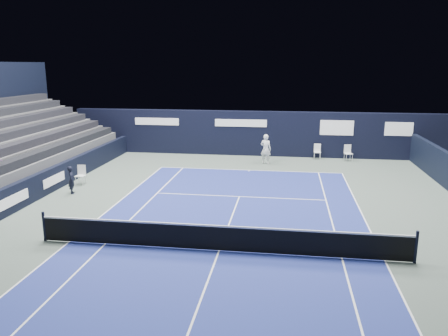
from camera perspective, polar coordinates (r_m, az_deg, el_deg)
The scene contains 11 objects.
ground at distance 17.08m, azimuth 0.39°, elevation -8.08°, with size 48.00×48.00×0.00m, color #48564D.
court_surface at distance 15.26m, azimuth -0.65°, elevation -10.79°, with size 10.97×23.77×0.01m, color navy.
folding_chair_back_a at distance 30.23m, azimuth 12.09°, elevation 2.47°, with size 0.46×0.49×1.03m.
folding_chair_back_b at distance 30.08m, azimuth 15.89°, elevation 2.06°, with size 0.57×0.56×1.08m.
line_judge_chair at distance 24.47m, azimuth -18.19°, elevation -0.68°, with size 0.46×0.44×1.03m.
line_judge at distance 22.84m, azimuth -19.29°, elevation -1.48°, with size 0.50×0.33×1.38m, color black.
court_markings at distance 15.26m, azimuth -0.65°, elevation -10.77°, with size 11.03×23.83×0.00m.
tennis_net at distance 15.06m, azimuth -0.66°, elevation -9.03°, with size 12.90×0.10×1.10m.
back_sponsor_wall at distance 30.69m, azimuth 4.12°, elevation 4.54°, with size 26.00×0.63×3.10m.
side_barrier_left at distance 23.60m, azimuth -21.68°, elevation -1.44°, with size 0.33×22.00×1.20m.
tennis_player at distance 28.14m, azimuth 5.47°, elevation 2.48°, with size 0.81×0.94×1.92m.
Camera 1 is at (2.16, -13.75, 6.25)m, focal length 35.00 mm.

